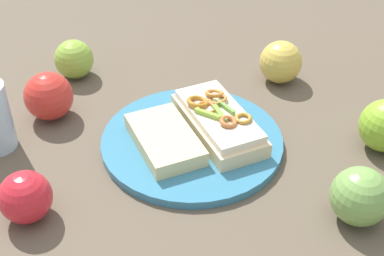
{
  "coord_description": "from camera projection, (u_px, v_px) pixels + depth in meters",
  "views": [
    {
      "loc": [
        0.15,
        -0.66,
        0.55
      ],
      "look_at": [
        0.0,
        0.0,
        0.03
      ],
      "focal_mm": 51.07,
      "sensor_mm": 36.0,
      "label": 1
    }
  ],
  "objects": [
    {
      "name": "bread_slice_side",
      "position": [
        165.0,
        139.0,
        0.84
      ],
      "size": [
        0.15,
        0.16,
        0.02
      ],
      "primitive_type": "cube",
      "rotation": [
        0.0,
        0.0,
        5.35
      ],
      "color": "beige",
      "rests_on": "plate"
    },
    {
      "name": "ground_plane",
      "position": [
        192.0,
        145.0,
        0.87
      ],
      "size": [
        2.0,
        2.0,
        0.0
      ],
      "primitive_type": "plane",
      "color": "brown",
      "rests_on": "ground"
    },
    {
      "name": "plate",
      "position": [
        192.0,
        142.0,
        0.86
      ],
      "size": [
        0.29,
        0.29,
        0.01
      ],
      "primitive_type": "cylinder",
      "color": "teal",
      "rests_on": "ground_plane"
    },
    {
      "name": "apple_3",
      "position": [
        360.0,
        196.0,
        0.72
      ],
      "size": [
        0.11,
        0.11,
        0.08
      ],
      "primitive_type": "sphere",
      "rotation": [
        0.0,
        0.0,
        0.91
      ],
      "color": "#76A44D",
      "rests_on": "ground_plane"
    },
    {
      "name": "apple_5",
      "position": [
        49.0,
        96.0,
        0.91
      ],
      "size": [
        0.11,
        0.11,
        0.08
      ],
      "primitive_type": "sphere",
      "rotation": [
        0.0,
        0.0,
        5.63
      ],
      "color": "red",
      "rests_on": "ground_plane"
    },
    {
      "name": "apple_1",
      "position": [
        281.0,
        62.0,
        1.0
      ],
      "size": [
        0.11,
        0.11,
        0.08
      ],
      "primitive_type": "sphere",
      "rotation": [
        0.0,
        0.0,
        0.7
      ],
      "color": "gold",
      "rests_on": "ground_plane"
    },
    {
      "name": "apple_2",
      "position": [
        74.0,
        59.0,
        1.01
      ],
      "size": [
        0.09,
        0.09,
        0.07
      ],
      "primitive_type": "sphere",
      "rotation": [
        0.0,
        0.0,
        2.9
      ],
      "color": "#8BB33B",
      "rests_on": "ground_plane"
    },
    {
      "name": "sandwich",
      "position": [
        218.0,
        121.0,
        0.86
      ],
      "size": [
        0.18,
        0.2,
        0.05
      ],
      "rotation": [
        0.0,
        0.0,
        5.36
      ],
      "color": "beige",
      "rests_on": "plate"
    },
    {
      "name": "apple_0",
      "position": [
        25.0,
        197.0,
        0.72
      ],
      "size": [
        0.09,
        0.09,
        0.07
      ],
      "primitive_type": "sphere",
      "rotation": [
        0.0,
        0.0,
        3.37
      ],
      "color": "red",
      "rests_on": "ground_plane"
    }
  ]
}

